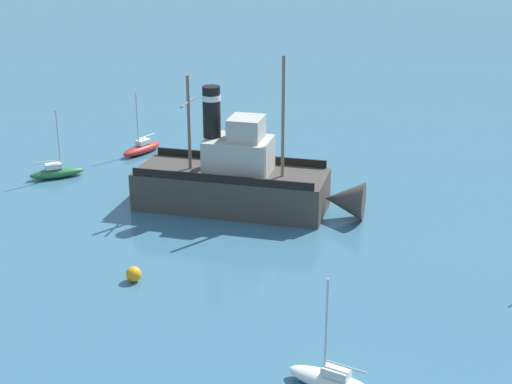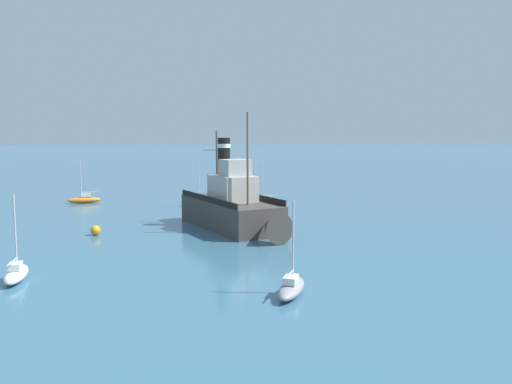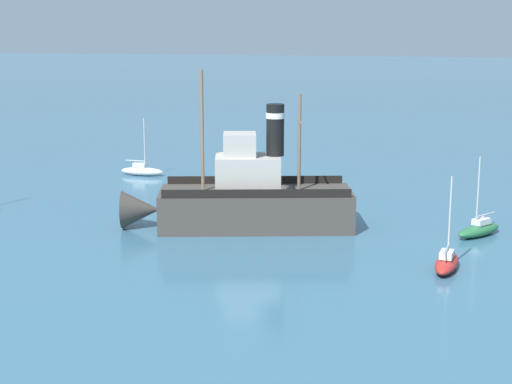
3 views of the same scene
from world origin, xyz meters
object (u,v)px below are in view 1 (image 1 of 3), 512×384
at_px(old_tugboat, 241,181).
at_px(sailboat_green, 57,172).
at_px(sailboat_red, 142,148).
at_px(sailboat_white, 332,380).
at_px(mooring_buoy, 134,274).

bearing_deg(old_tugboat, sailboat_green, -84.33).
bearing_deg(sailboat_green, sailboat_red, 166.07).
xyz_separation_m(sailboat_white, mooring_buoy, (-3.64, -12.78, -0.02)).
relative_size(sailboat_green, mooring_buoy, 6.03).
bearing_deg(old_tugboat, sailboat_red, -115.81).
bearing_deg(sailboat_red, old_tugboat, 64.19).
bearing_deg(old_tugboat, mooring_buoy, 1.66).
relative_size(sailboat_red, sailboat_white, 1.00).
bearing_deg(sailboat_white, old_tugboat, -138.95).
xyz_separation_m(old_tugboat, mooring_buoy, (11.42, 0.33, -1.42)).
distance_m(old_tugboat, sailboat_green, 14.36).
distance_m(sailboat_green, sailboat_white, 30.55).
relative_size(old_tugboat, sailboat_white, 3.02).
bearing_deg(sailboat_red, mooring_buoy, 36.14).
relative_size(sailboat_white, mooring_buoy, 6.03).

